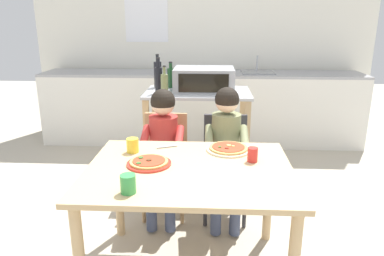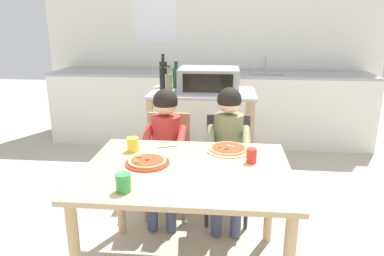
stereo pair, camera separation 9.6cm
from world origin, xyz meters
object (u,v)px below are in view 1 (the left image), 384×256
(dining_table, at_px, (189,183))
(drinking_cup_yellow, at_px, (133,145))
(dining_chair_right, at_px, (225,159))
(dining_chair_left, at_px, (165,157))
(bottle_brown_beer, at_px, (158,74))
(child_in_red_shirt, at_px, (163,140))
(toaster_oven, at_px, (204,79))
(bottle_clear_vinegar, at_px, (159,79))
(pizza_plate_red_rimmed, at_px, (149,163))
(kitchen_island_cart, at_px, (197,124))
(pizza_plate_cream, at_px, (228,149))
(drinking_cup_green, at_px, (128,184))
(serving_spoon, at_px, (167,147))
(child_in_olive_shirt, at_px, (226,142))
(bottle_slim_sauce, at_px, (171,77))
(bottle_squat_spirits, at_px, (165,84))
(drinking_cup_red, at_px, (253,155))

(dining_table, bearing_deg, drinking_cup_yellow, 148.06)
(dining_chair_right, bearing_deg, dining_chair_left, 177.11)
(dining_table, relative_size, drinking_cup_yellow, 12.95)
(bottle_brown_beer, xyz_separation_m, child_in_red_shirt, (0.15, -0.86, -0.38))
(toaster_oven, relative_size, bottle_clear_vinegar, 1.71)
(bottle_brown_beer, xyz_separation_m, dining_chair_left, (0.15, -0.73, -0.56))
(toaster_oven, height_order, pizza_plate_red_rimmed, toaster_oven)
(bottle_clear_vinegar, bearing_deg, kitchen_island_cart, 16.86)
(pizza_plate_cream, bearing_deg, drinking_cup_green, -129.73)
(pizza_plate_cream, bearing_deg, kitchen_island_cart, 103.33)
(dining_chair_right, bearing_deg, serving_spoon, -134.64)
(bottle_brown_beer, bearing_deg, drinking_cup_green, -86.61)
(child_in_red_shirt, relative_size, drinking_cup_green, 10.73)
(toaster_oven, xyz_separation_m, bottle_clear_vinegar, (-0.40, -0.13, 0.02))
(child_in_olive_shirt, relative_size, drinking_cup_green, 10.97)
(pizza_plate_cream, xyz_separation_m, serving_spoon, (-0.41, 0.04, -0.01))
(serving_spoon, bearing_deg, bottle_slim_sauce, 94.70)
(child_in_olive_shirt, bearing_deg, pizza_plate_red_rimmed, -128.98)
(bottle_clear_vinegar, height_order, serving_spoon, bottle_clear_vinegar)
(dining_chair_right, height_order, serving_spoon, dining_chair_right)
(bottle_squat_spirits, distance_m, dining_chair_left, 0.63)
(dining_chair_right, height_order, drinking_cup_red, dining_chair_right)
(bottle_clear_vinegar, relative_size, child_in_red_shirt, 0.31)
(pizza_plate_red_rimmed, relative_size, drinking_cup_red, 3.02)
(bottle_brown_beer, bearing_deg, dining_table, -75.42)
(drinking_cup_green, distance_m, drinking_cup_red, 0.80)
(kitchen_island_cart, distance_m, pizza_plate_red_rimmed, 1.31)
(kitchen_island_cart, distance_m, bottle_clear_vinegar, 0.56)
(dining_chair_right, bearing_deg, drinking_cup_red, -77.83)
(bottle_brown_beer, bearing_deg, bottle_slim_sauce, -5.50)
(kitchen_island_cart, height_order, bottle_slim_sauce, bottle_slim_sauce)
(toaster_oven, xyz_separation_m, drinking_cup_red, (0.32, -1.22, -0.25))
(bottle_brown_beer, bearing_deg, bottle_squat_spirits, -74.16)
(drinking_cup_yellow, distance_m, drinking_cup_green, 0.58)
(child_in_red_shirt, bearing_deg, serving_spoon, -77.53)
(pizza_plate_red_rimmed, bearing_deg, kitchen_island_cart, 79.43)
(toaster_oven, height_order, drinking_cup_green, toaster_oven)
(toaster_oven, distance_m, bottle_slim_sauce, 0.36)
(child_in_red_shirt, xyz_separation_m, pizza_plate_cream, (0.48, -0.35, 0.07))
(pizza_plate_cream, bearing_deg, child_in_red_shirt, 143.63)
(bottle_squat_spirits, distance_m, bottle_clear_vinegar, 0.13)
(bottle_squat_spirits, height_order, drinking_cup_green, bottle_squat_spirits)
(drinking_cup_yellow, bearing_deg, bottle_slim_sauce, 84.81)
(kitchen_island_cart, relative_size, pizza_plate_red_rimmed, 3.61)
(bottle_brown_beer, height_order, pizza_plate_red_rimmed, bottle_brown_beer)
(pizza_plate_red_rimmed, xyz_separation_m, drinking_cup_green, (-0.04, -0.36, 0.04))
(toaster_oven, relative_size, bottle_slim_sauce, 2.20)
(bottle_clear_vinegar, height_order, child_in_red_shirt, bottle_clear_vinegar)
(bottle_slim_sauce, bearing_deg, kitchen_island_cart, -34.05)
(bottle_slim_sauce, bearing_deg, pizza_plate_red_rimmed, -89.03)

